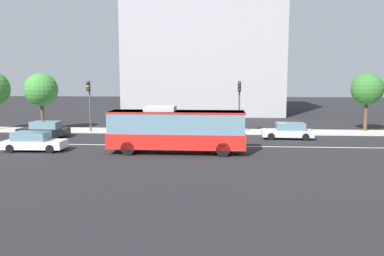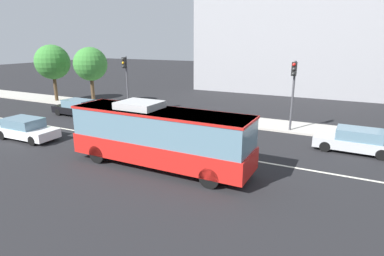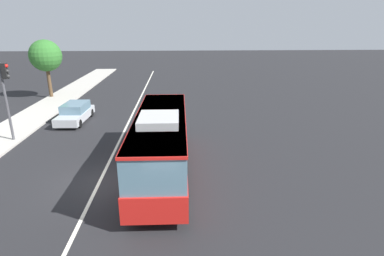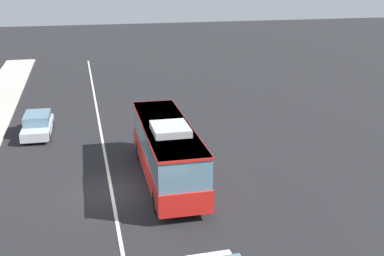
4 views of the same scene
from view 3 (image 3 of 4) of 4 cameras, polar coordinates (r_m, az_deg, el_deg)
name	(u,v)px [view 3 (image 3 of 4)]	position (r m, az deg, el deg)	size (l,w,h in m)	color
ground_plane	(100,182)	(16.12, -16.71, -9.49)	(160.00, 160.00, 0.00)	black
lane_centre_line	(100,182)	(16.12, -16.71, -9.47)	(76.00, 0.16, 0.01)	silver
transit_bus	(161,141)	(15.62, -5.71, -2.37)	(10.03, 2.61, 3.46)	red
sedan_silver	(75,113)	(26.16, -20.80, 2.65)	(4.56, 1.96, 1.46)	#B7BABF
traffic_light_near_corner	(6,88)	(22.72, -31.17, 6.28)	(0.34, 0.62, 5.20)	#47474C
street_tree_kerbside_centre	(46,56)	(35.37, -25.48, 11.95)	(3.18, 3.18, 5.97)	#4C3823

